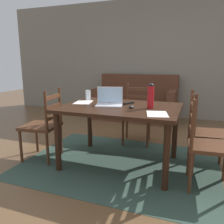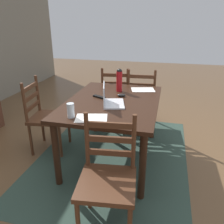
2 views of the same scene
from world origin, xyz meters
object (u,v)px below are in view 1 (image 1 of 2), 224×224
Objects in this scene: chair_right_near at (206,144)px; laptop at (109,101)px; dining_table at (120,114)px; chair_left_near at (43,125)px; chair_far_head at (137,114)px; drinking_glass at (88,95)px; chair_right_far at (206,133)px; couch at (136,103)px; tv_remote at (129,103)px; water_bottle at (151,95)px; computer_mouse at (131,107)px.

laptop reaches higher than chair_right_near.
dining_table is 1.50× the size of chair_left_near.
drinking_glass is (-0.57, -0.61, 0.36)m from chair_far_head.
chair_right_far is 2.59× the size of laptop.
couch is at bearing 86.27° from drinking_glass.
dining_table is at bearing -25.34° from drinking_glass.
drinking_glass is at bearing -132.66° from chair_far_head.
couch is 2.33m from tv_remote.
tv_remote is (-0.32, 0.17, -0.14)m from water_bottle.
tv_remote is (0.63, -0.09, -0.06)m from drinking_glass.
dining_table is 1.04m from chair_right_near.
drinking_glass is 0.63m from tv_remote.
dining_table is 14.27× the size of computer_mouse.
tv_remote is at bearing -7.98° from drinking_glass.
dining_table is at bearing 98.65° from tv_remote.
computer_mouse is (-0.21, -0.07, -0.13)m from water_bottle.
chair_right_near is at bearing -13.36° from computer_mouse.
dining_table is 4.88× the size of water_bottle.
chair_right_far is 0.41m from chair_right_near.
chair_left_near is at bearing -102.31° from couch.
dining_table is 0.21m from computer_mouse.
water_bottle is (-0.63, -0.19, 0.45)m from chair_right_far.
couch is at bearing 77.69° from chair_left_near.
laptop is (0.29, -2.42, 0.46)m from couch.
couch is 2.59m from computer_mouse.
dining_table is at bearing 154.44° from computer_mouse.
tv_remote is (0.49, -2.24, 0.41)m from couch.
chair_right_near reaches higher than dining_table.
dining_table is at bearing 11.29° from chair_left_near.
water_bottle reaches higher than dining_table.
chair_far_head reaches higher than tv_remote.
tv_remote is at bearing 151.04° from water_bottle.
chair_left_near is (-1.00, -0.20, -0.20)m from dining_table.
dining_table is at bearing -79.91° from couch.
chair_right_near is at bearing -16.93° from drinking_glass.
laptop is at bearing -98.89° from chair_far_head.
chair_right_far reaches higher than drinking_glass.
chair_far_head is 1.00× the size of chair_left_near.
chair_left_near is 0.95m from laptop.
laptop is 0.27m from tv_remote.
water_bottle reaches higher than tv_remote.
chair_right_far is 1.00m from tv_remote.
chair_right_far is at bearing -34.18° from chair_far_head.
chair_left_near is (-2.01, -0.40, 0.00)m from chair_right_far.
chair_left_near is at bearing -171.37° from water_bottle.
chair_left_near and chair_right_near have the same top height.
computer_mouse is at bearing 6.64° from chair_left_near.
chair_far_head is 1.49m from chair_right_near.
computer_mouse is (0.16, -0.06, 0.11)m from dining_table.
chair_far_head is 2.59× the size of laptop.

